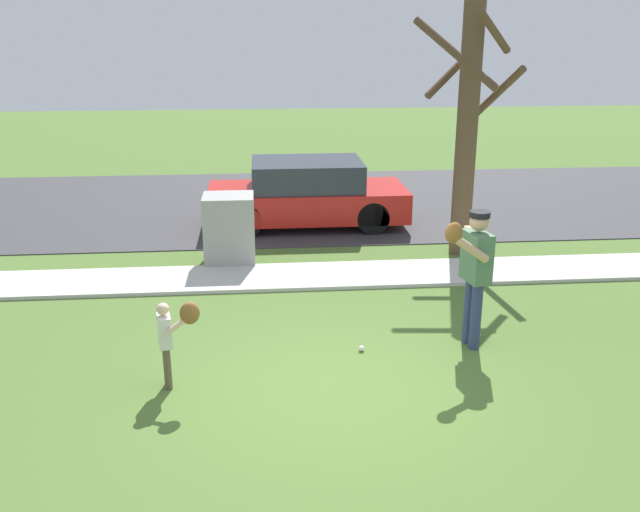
{
  "coord_description": "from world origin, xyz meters",
  "views": [
    {
      "loc": [
        -0.8,
        -7.06,
        3.95
      ],
      "look_at": [
        -0.03,
        1.73,
        1.0
      ],
      "focal_mm": 39.01,
      "sensor_mm": 36.0,
      "label": 1
    }
  ],
  "objects_px": {
    "person_adult": "(474,265)",
    "utility_cabinet": "(229,230)",
    "street_tree_near": "(468,124)",
    "baseball": "(361,349)",
    "person_child": "(172,332)",
    "parked_hatchback_red": "(307,194)"
  },
  "relations": [
    {
      "from": "parked_hatchback_red",
      "to": "street_tree_near",
      "type": "bearing_deg",
      "value": 142.17
    },
    {
      "from": "person_child",
      "to": "utility_cabinet",
      "type": "bearing_deg",
      "value": 72.26
    },
    {
      "from": "baseball",
      "to": "person_child",
      "type": "bearing_deg",
      "value": -162.04
    },
    {
      "from": "person_child",
      "to": "parked_hatchback_red",
      "type": "xyz_separation_m",
      "value": [
        1.97,
        6.6,
        -0.04
      ]
    },
    {
      "from": "baseball",
      "to": "parked_hatchback_red",
      "type": "height_order",
      "value": "parked_hatchback_red"
    },
    {
      "from": "utility_cabinet",
      "to": "parked_hatchback_red",
      "type": "distance_m",
      "value": 2.7
    },
    {
      "from": "utility_cabinet",
      "to": "street_tree_near",
      "type": "xyz_separation_m",
      "value": [
        4.12,
        0.21,
        1.72
      ]
    },
    {
      "from": "person_adult",
      "to": "parked_hatchback_red",
      "type": "height_order",
      "value": "person_adult"
    },
    {
      "from": "person_child",
      "to": "utility_cabinet",
      "type": "relative_size",
      "value": 0.89
    },
    {
      "from": "street_tree_near",
      "to": "parked_hatchback_red",
      "type": "xyz_separation_m",
      "value": [
        -2.63,
        2.04,
        -1.66
      ]
    },
    {
      "from": "person_adult",
      "to": "baseball",
      "type": "bearing_deg",
      "value": -10.23
    },
    {
      "from": "utility_cabinet",
      "to": "baseball",
      "type": "bearing_deg",
      "value": -63.87
    },
    {
      "from": "parked_hatchback_red",
      "to": "utility_cabinet",
      "type": "bearing_deg",
      "value": 56.45
    },
    {
      "from": "person_child",
      "to": "street_tree_near",
      "type": "relative_size",
      "value": 0.25
    },
    {
      "from": "utility_cabinet",
      "to": "person_adult",
      "type": "bearing_deg",
      "value": -48.57
    },
    {
      "from": "baseball",
      "to": "utility_cabinet",
      "type": "xyz_separation_m",
      "value": [
        -1.77,
        3.62,
        0.56
      ]
    },
    {
      "from": "person_adult",
      "to": "person_child",
      "type": "xyz_separation_m",
      "value": [
        -3.65,
        -0.76,
        -0.42
      ]
    },
    {
      "from": "person_adult",
      "to": "utility_cabinet",
      "type": "relative_size",
      "value": 1.49
    },
    {
      "from": "person_adult",
      "to": "street_tree_near",
      "type": "distance_m",
      "value": 4.1
    },
    {
      "from": "person_adult",
      "to": "utility_cabinet",
      "type": "xyz_separation_m",
      "value": [
        -3.17,
        3.59,
        -0.51
      ]
    },
    {
      "from": "baseball",
      "to": "parked_hatchback_red",
      "type": "relative_size",
      "value": 0.02
    },
    {
      "from": "street_tree_near",
      "to": "parked_hatchback_red",
      "type": "relative_size",
      "value": 1.08
    }
  ]
}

